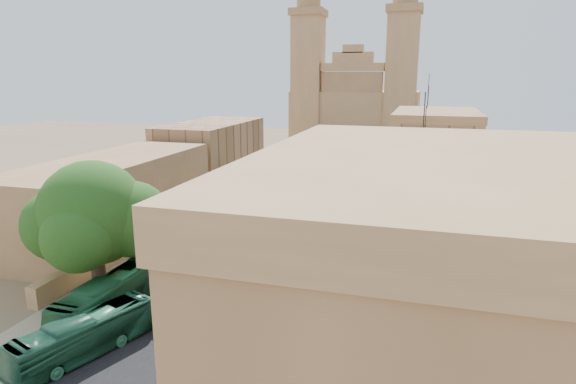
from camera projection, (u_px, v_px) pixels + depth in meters
The scene contains 33 objects.
ground at pixel (182, 335), 32.83m from camera, with size 260.00×260.00×0.00m, color brown.
road_surface at pixel (297, 216), 60.83m from camera, with size 14.00×140.00×0.01m, color black.
sidewalk_east at pixel (372, 222), 58.25m from camera, with size 5.00×140.00×0.01m, color #998064.
sidewalk_west at pixel (227, 210), 63.41m from camera, with size 5.00×140.00×0.01m, color #998064.
kerb_east at pixel (352, 220), 58.92m from camera, with size 0.25×140.00×0.12m, color #998064.
kerb_west at pixel (245, 211), 62.72m from camera, with size 0.25×140.00×0.12m, color #998064.
townhouse_a at pixel (431, 296), 24.20m from camera, with size 9.00×14.00×16.40m.
townhouse_b at pixel (431, 228), 37.44m from camera, with size 9.00×14.00×14.90m.
townhouse_c at pixel (432, 177), 50.21m from camera, with size 9.00×14.00×17.40m.
townhouse_d at pixel (431, 162), 63.45m from camera, with size 9.00×14.00×15.90m.
west_wall at pixel (168, 223), 54.68m from camera, with size 1.00×40.00×1.80m, color #A3754A.
west_building_low at pixel (113, 196), 53.53m from camera, with size 10.00×28.00×8.40m, color olive.
west_building_mid at pixel (212, 154), 77.61m from camera, with size 10.00×22.00×10.00m, color #AE7D4F.
church at pixel (356, 112), 103.96m from camera, with size 28.00×22.50×36.30m.
ficus_tree at pixel (94, 217), 37.61m from camera, with size 10.93×10.06×10.93m.
street_tree_a at pixel (147, 230), 46.08m from camera, with size 2.78×2.78×4.28m.
street_tree_b at pixel (203, 196), 57.18m from camera, with size 3.17×3.17×4.87m.
street_tree_c at pixel (240, 173), 68.26m from camera, with size 3.65×3.65×5.61m.
street_tree_d at pixel (267, 165), 79.69m from camera, with size 2.73×2.73×4.20m.
red_truck at pixel (191, 289), 36.04m from camera, with size 3.86×6.89×3.82m.
olive_pickup at pixel (317, 237), 49.96m from camera, with size 3.49×4.99×1.89m.
bus_green_south at pixel (85, 335), 30.23m from camera, with size 2.23×9.53×2.66m, color #1F563B.
bus_green_north at pixel (108, 297), 35.20m from camera, with size 2.41×10.30×2.87m, color #1F5D30.
bus_red_east at pixel (308, 271), 40.04m from camera, with size 2.36×10.11×2.81m, color maroon.
bus_cream_east at pixel (320, 221), 54.19m from camera, with size 2.10×8.98×2.50m, color beige.
car_blue_a at pixel (254, 231), 52.82m from camera, with size 1.37×3.40×1.16m, color #334F95.
car_white_a at pixel (292, 207), 62.27m from camera, with size 1.41×4.05×1.33m, color white.
car_cream at pixel (321, 236), 51.21m from camera, with size 1.88×4.07×1.13m, color #C1B088.
car_dkblue at pixel (295, 181), 78.25m from camera, with size 1.62×3.98×1.16m, color #171744.
car_white_b at pixel (314, 199), 66.10m from camera, with size 1.61×4.01×1.37m, color white.
car_blue_b at pixel (328, 173), 84.15m from camera, with size 1.44×4.12×1.36m, color #2F549C.
pedestrian_a at pixel (363, 284), 38.68m from camera, with size 0.64×0.42×1.76m, color #27262A.
pedestrian_c at pixel (342, 238), 49.33m from camera, with size 1.13×0.47×1.93m, color #2F2E36.
Camera 1 is at (15.25, -26.41, 17.21)m, focal length 30.00 mm.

